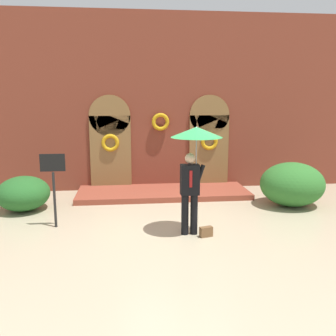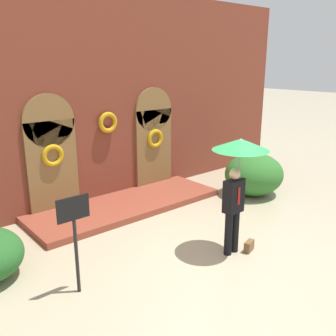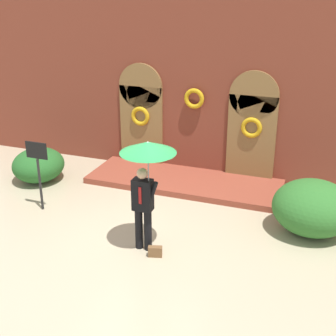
{
  "view_description": "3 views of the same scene",
  "coord_description": "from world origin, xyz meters",
  "px_view_note": "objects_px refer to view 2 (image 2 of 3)",
  "views": [
    {
      "loc": [
        -1.08,
        -8.08,
        2.97
      ],
      "look_at": [
        -0.04,
        1.28,
        1.19
      ],
      "focal_mm": 40.0,
      "sensor_mm": 36.0,
      "label": 1
    },
    {
      "loc": [
        -5.19,
        -4.76,
        3.8
      ],
      "look_at": [
        0.43,
        1.87,
        1.29
      ],
      "focal_mm": 40.0,
      "sensor_mm": 36.0,
      "label": 2
    },
    {
      "loc": [
        3.62,
        -8.03,
        5.22
      ],
      "look_at": [
        0.06,
        1.64,
        1.02
      ],
      "focal_mm": 50.0,
      "sensor_mm": 36.0,
      "label": 3
    }
  ],
  "objects_px": {
    "person_with_umbrella": "(239,162)",
    "shrub_right": "(254,174)",
    "handbag": "(249,246)",
    "sign_post": "(75,229)"
  },
  "relations": [
    {
      "from": "sign_post",
      "to": "person_with_umbrella",
      "type": "bearing_deg",
      "value": -14.32
    },
    {
      "from": "person_with_umbrella",
      "to": "sign_post",
      "type": "relative_size",
      "value": 1.37
    },
    {
      "from": "person_with_umbrella",
      "to": "shrub_right",
      "type": "xyz_separation_m",
      "value": [
        3.09,
        1.89,
        -1.31
      ]
    },
    {
      "from": "handbag",
      "to": "sign_post",
      "type": "distance_m",
      "value": 3.64
    },
    {
      "from": "person_with_umbrella",
      "to": "shrub_right",
      "type": "distance_m",
      "value": 3.85
    },
    {
      "from": "person_with_umbrella",
      "to": "handbag",
      "type": "bearing_deg",
      "value": -40.29
    },
    {
      "from": "person_with_umbrella",
      "to": "shrub_right",
      "type": "bearing_deg",
      "value": 31.38
    },
    {
      "from": "handbag",
      "to": "shrub_right",
      "type": "distance_m",
      "value": 3.57
    },
    {
      "from": "person_with_umbrella",
      "to": "shrub_right",
      "type": "height_order",
      "value": "person_with_umbrella"
    },
    {
      "from": "handbag",
      "to": "shrub_right",
      "type": "bearing_deg",
      "value": 20.13
    }
  ]
}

